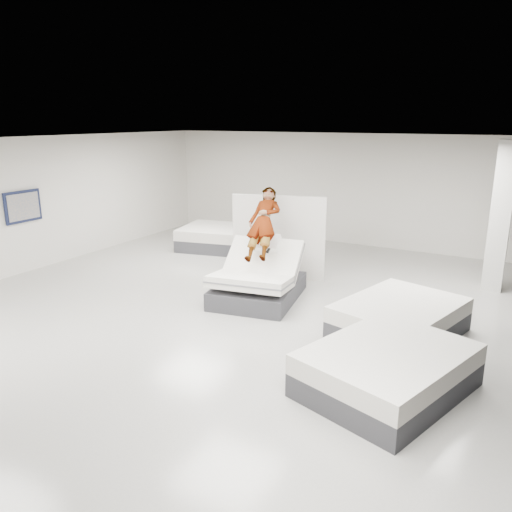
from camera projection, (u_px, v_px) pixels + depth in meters
name	position (u px, v px, depth m)	size (l,w,h in m)	color
room	(224.00, 240.00, 8.53)	(14.00, 14.04, 3.20)	#AAA8A0
hero_bed	(258.00, 281.00, 10.20)	(1.88, 2.29, 1.26)	#313135
person	(263.00, 235.00, 10.25)	(0.64, 0.42, 1.76)	slate
remote	(268.00, 251.00, 9.93)	(0.05, 0.14, 0.03)	black
divider_panel	(278.00, 238.00, 11.40)	(2.13, 0.10, 1.94)	white
flat_bed_right_far	(399.00, 319.00, 8.54)	(2.13, 2.51, 0.59)	#313135
flat_bed_right_near	(387.00, 370.00, 6.77)	(2.30, 2.66, 0.62)	#313135
flat_bed_left_far	(223.00, 238.00, 14.21)	(2.58, 2.15, 0.62)	#313135
column	(500.00, 217.00, 10.45)	(0.40, 0.40, 3.20)	silver
wall_poster	(23.00, 206.00, 11.73)	(0.06, 0.95, 0.75)	black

